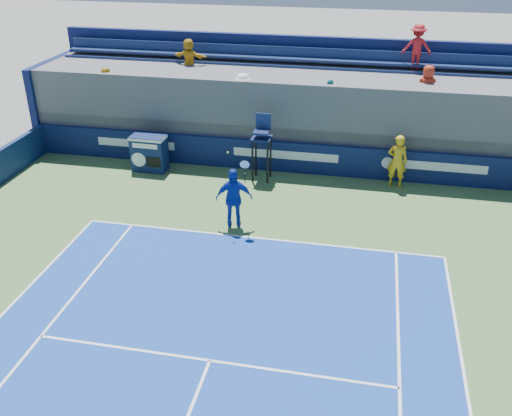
% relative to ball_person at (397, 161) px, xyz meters
% --- Properties ---
extents(ball_person, '(0.74, 0.51, 1.94)m').
position_rel_ball_person_xyz_m(ball_person, '(0.00, 0.00, 0.00)').
color(ball_person, gold).
rests_on(ball_person, apron).
extents(back_hoarding, '(20.40, 0.21, 1.20)m').
position_rel_ball_person_xyz_m(back_hoarding, '(-4.11, 0.49, -0.38)').
color(back_hoarding, '#0B1542').
rests_on(back_hoarding, ground).
extents(match_clock, '(1.34, 0.76, 1.40)m').
position_rel_ball_person_xyz_m(match_clock, '(-9.23, -0.42, -0.24)').
color(match_clock, '#0E1B46').
rests_on(match_clock, ground).
extents(umpire_chair, '(0.72, 0.72, 2.48)m').
position_rel_ball_person_xyz_m(umpire_chair, '(-4.86, -0.38, 0.54)').
color(umpire_chair, black).
rests_on(umpire_chair, ground).
extents(tennis_player, '(1.22, 0.72, 2.57)m').
position_rel_ball_person_xyz_m(tennis_player, '(-5.01, -4.10, 0.01)').
color(tennis_player, '#1432A3').
rests_on(tennis_player, apron).
extents(stadium_seating, '(21.00, 4.05, 5.12)m').
position_rel_ball_person_xyz_m(stadium_seating, '(-4.11, 2.54, 0.87)').
color(stadium_seating, '#535258').
rests_on(stadium_seating, ground).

